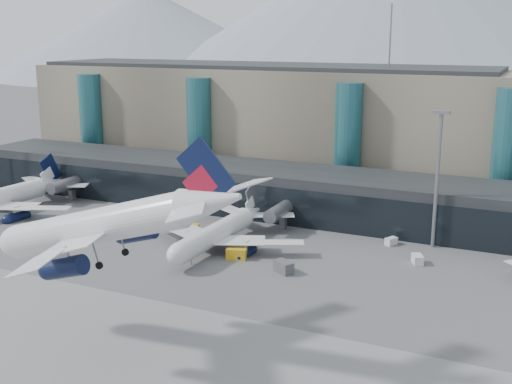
{
  "coord_description": "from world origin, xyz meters",
  "views": [
    {
      "loc": [
        48.32,
        -69.61,
        39.05
      ],
      "look_at": [
        0.88,
        32.0,
        11.17
      ],
      "focal_mm": 45.0,
      "sensor_mm": 36.0,
      "label": 1
    }
  ],
  "objects_px": {
    "jet_parked_left": "(6,191)",
    "veh_f": "(22,210)",
    "veh_a": "(7,216)",
    "hero_jet": "(118,215)",
    "veh_d": "(391,241)",
    "veh_h": "(237,254)",
    "jet_parked_mid": "(224,224)",
    "lightmast_mid": "(438,172)",
    "veh_g": "(417,259)",
    "veh_c": "(284,267)",
    "veh_b": "(194,228)"
  },
  "relations": [
    {
      "from": "jet_parked_left",
      "to": "veh_d",
      "type": "bearing_deg",
      "value": -77.2
    },
    {
      "from": "veh_g",
      "to": "veh_h",
      "type": "bearing_deg",
      "value": -94.34
    },
    {
      "from": "veh_a",
      "to": "veh_c",
      "type": "relative_size",
      "value": 0.81
    },
    {
      "from": "veh_b",
      "to": "veh_h",
      "type": "bearing_deg",
      "value": -140.4
    },
    {
      "from": "veh_b",
      "to": "veh_c",
      "type": "relative_size",
      "value": 0.74
    },
    {
      "from": "veh_f",
      "to": "veh_d",
      "type": "bearing_deg",
      "value": -77.96
    },
    {
      "from": "veh_d",
      "to": "veh_g",
      "type": "height_order",
      "value": "veh_g"
    },
    {
      "from": "lightmast_mid",
      "to": "hero_jet",
      "type": "bearing_deg",
      "value": -115.39
    },
    {
      "from": "veh_d",
      "to": "veh_h",
      "type": "distance_m",
      "value": 30.17
    },
    {
      "from": "hero_jet",
      "to": "veh_g",
      "type": "distance_m",
      "value": 57.49
    },
    {
      "from": "veh_b",
      "to": "veh_h",
      "type": "height_order",
      "value": "veh_h"
    },
    {
      "from": "veh_c",
      "to": "veh_d",
      "type": "bearing_deg",
      "value": 91.73
    },
    {
      "from": "veh_g",
      "to": "jet_parked_left",
      "type": "bearing_deg",
      "value": -111.77
    },
    {
      "from": "jet_parked_left",
      "to": "veh_h",
      "type": "relative_size",
      "value": 10.96
    },
    {
      "from": "hero_jet",
      "to": "jet_parked_mid",
      "type": "height_order",
      "value": "hero_jet"
    },
    {
      "from": "veh_c",
      "to": "veh_f",
      "type": "relative_size",
      "value": 1.19
    },
    {
      "from": "veh_d",
      "to": "veh_h",
      "type": "relative_size",
      "value": 0.69
    },
    {
      "from": "veh_h",
      "to": "veh_g",
      "type": "bearing_deg",
      "value": 7.15
    },
    {
      "from": "veh_c",
      "to": "veh_g",
      "type": "relative_size",
      "value": 1.31
    },
    {
      "from": "jet_parked_mid",
      "to": "veh_d",
      "type": "relative_size",
      "value": 14.12
    },
    {
      "from": "veh_a",
      "to": "veh_f",
      "type": "height_order",
      "value": "veh_f"
    },
    {
      "from": "jet_parked_left",
      "to": "veh_d",
      "type": "height_order",
      "value": "jet_parked_left"
    },
    {
      "from": "jet_parked_mid",
      "to": "veh_g",
      "type": "height_order",
      "value": "jet_parked_mid"
    },
    {
      "from": "jet_parked_left",
      "to": "veh_h",
      "type": "xyz_separation_m",
      "value": [
        60.73,
        -6.04,
        -3.75
      ]
    },
    {
      "from": "jet_parked_left",
      "to": "veh_a",
      "type": "height_order",
      "value": "jet_parked_left"
    },
    {
      "from": "jet_parked_left",
      "to": "jet_parked_mid",
      "type": "height_order",
      "value": "jet_parked_left"
    },
    {
      "from": "jet_parked_left",
      "to": "lightmast_mid",
      "type": "bearing_deg",
      "value": -76.7
    },
    {
      "from": "veh_a",
      "to": "veh_c",
      "type": "bearing_deg",
      "value": -12.12
    },
    {
      "from": "jet_parked_mid",
      "to": "veh_a",
      "type": "distance_m",
      "value": 50.85
    },
    {
      "from": "veh_d",
      "to": "veh_f",
      "type": "height_order",
      "value": "veh_f"
    },
    {
      "from": "hero_jet",
      "to": "veh_h",
      "type": "distance_m",
      "value": 40.51
    },
    {
      "from": "veh_d",
      "to": "jet_parked_mid",
      "type": "bearing_deg",
      "value": 141.81
    },
    {
      "from": "lightmast_mid",
      "to": "jet_parked_mid",
      "type": "xyz_separation_m",
      "value": [
        -36.01,
        -15.61,
        -10.23
      ]
    },
    {
      "from": "lightmast_mid",
      "to": "jet_parked_mid",
      "type": "distance_m",
      "value": 40.56
    },
    {
      "from": "veh_g",
      "to": "veh_b",
      "type": "bearing_deg",
      "value": -114.22
    },
    {
      "from": "lightmast_mid",
      "to": "jet_parked_left",
      "type": "bearing_deg",
      "value": -170.39
    },
    {
      "from": "hero_jet",
      "to": "veh_f",
      "type": "relative_size",
      "value": 12.77
    },
    {
      "from": "veh_b",
      "to": "lightmast_mid",
      "type": "bearing_deg",
      "value": -91.43
    },
    {
      "from": "veh_a",
      "to": "veh_f",
      "type": "bearing_deg",
      "value": 81.64
    },
    {
      "from": "veh_d",
      "to": "veh_a",
      "type": "bearing_deg",
      "value": 129.26
    },
    {
      "from": "veh_c",
      "to": "hero_jet",
      "type": "bearing_deg",
      "value": -70.11
    },
    {
      "from": "lightmast_mid",
      "to": "veh_h",
      "type": "bearing_deg",
      "value": -144.76
    },
    {
      "from": "lightmast_mid",
      "to": "jet_parked_left",
      "type": "height_order",
      "value": "lightmast_mid"
    },
    {
      "from": "lightmast_mid",
      "to": "veh_c",
      "type": "xyz_separation_m",
      "value": [
        -20.24,
        -24.05,
        -13.43
      ]
    },
    {
      "from": "jet_parked_mid",
      "to": "veh_c",
      "type": "distance_m",
      "value": 18.17
    },
    {
      "from": "veh_b",
      "to": "veh_h",
      "type": "distance_m",
      "value": 18.23
    },
    {
      "from": "jet_parked_left",
      "to": "veh_f",
      "type": "distance_m",
      "value": 5.98
    },
    {
      "from": "veh_a",
      "to": "veh_g",
      "type": "relative_size",
      "value": 1.05
    },
    {
      "from": "veh_c",
      "to": "veh_f",
      "type": "bearing_deg",
      "value": -155.24
    },
    {
      "from": "hero_jet",
      "to": "veh_h",
      "type": "height_order",
      "value": "hero_jet"
    }
  ]
}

